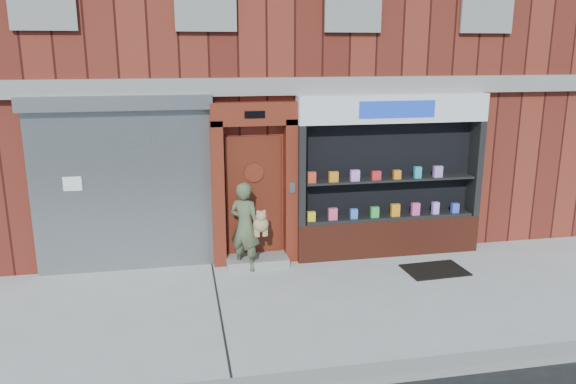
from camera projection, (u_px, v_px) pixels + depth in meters
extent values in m
plane|color=#9E9E99|center=(321.00, 301.00, 8.63)|extent=(80.00, 80.00, 0.00)
cube|color=gray|center=(366.00, 375.00, 6.57)|extent=(60.00, 0.30, 0.12)
cube|color=#551A13|center=(261.00, 39.00, 13.35)|extent=(12.00, 8.00, 8.00)
cube|color=gray|center=(296.00, 86.00, 9.68)|extent=(12.00, 0.16, 0.30)
cube|color=gray|center=(123.00, 192.00, 9.57)|extent=(3.00, 0.10, 2.80)
cube|color=slate|center=(116.00, 103.00, 9.14)|extent=(3.10, 0.30, 0.24)
cube|color=white|center=(72.00, 184.00, 9.31)|extent=(0.30, 0.01, 0.24)
cube|color=#5B1B0F|center=(218.00, 195.00, 9.82)|extent=(0.22, 0.28, 2.60)
cube|color=#5B1B0F|center=(291.00, 191.00, 10.06)|extent=(0.22, 0.28, 2.60)
cube|color=#5B1B0F|center=(254.00, 114.00, 9.60)|extent=(1.50, 0.28, 0.40)
cube|color=black|center=(255.00, 115.00, 9.45)|extent=(0.35, 0.01, 0.12)
cube|color=#541B0F|center=(254.00, 197.00, 10.07)|extent=(1.00, 0.06, 2.20)
cylinder|color=black|center=(254.00, 173.00, 9.92)|extent=(0.28, 0.02, 0.28)
cylinder|color=#5B1B0F|center=(254.00, 173.00, 9.91)|extent=(0.34, 0.02, 0.34)
cube|color=gray|center=(257.00, 261.00, 10.09)|extent=(1.10, 0.55, 0.15)
cube|color=slate|center=(292.00, 188.00, 9.89)|extent=(0.10, 0.02, 0.18)
cube|color=#602516|center=(387.00, 236.00, 10.58)|extent=(3.50, 0.40, 0.70)
cube|color=black|center=(300.00, 175.00, 9.96)|extent=(0.12, 0.40, 1.80)
cube|color=black|center=(475.00, 168.00, 10.59)|extent=(0.12, 0.40, 1.80)
cube|color=black|center=(387.00, 169.00, 10.45)|extent=(3.30, 0.03, 1.80)
cube|color=black|center=(388.00, 217.00, 10.49)|extent=(3.20, 0.36, 0.06)
cube|color=black|center=(390.00, 179.00, 10.31)|extent=(3.20, 0.36, 0.04)
cube|color=white|center=(393.00, 108.00, 9.99)|extent=(3.50, 0.40, 0.50)
cube|color=blue|center=(397.00, 109.00, 9.80)|extent=(1.40, 0.01, 0.30)
cube|color=yellow|center=(311.00, 216.00, 10.10)|extent=(0.14, 0.09, 0.17)
cube|color=#E54C77|center=(333.00, 214.00, 10.17)|extent=(0.16, 0.09, 0.22)
cube|color=#3F6ED7|center=(354.00, 214.00, 10.25)|extent=(0.13, 0.09, 0.18)
cube|color=green|center=(375.00, 212.00, 10.32)|extent=(0.15, 0.09, 0.20)
cube|color=orange|center=(395.00, 210.00, 10.40)|extent=(0.16, 0.09, 0.23)
cube|color=#E44C96|center=(415.00, 209.00, 10.47)|extent=(0.15, 0.09, 0.23)
cube|color=#C38AF8|center=(435.00, 208.00, 10.54)|extent=(0.12, 0.09, 0.23)
cube|color=blue|center=(455.00, 208.00, 10.62)|extent=(0.14, 0.09, 0.18)
cube|color=#C83F23|center=(312.00, 177.00, 9.93)|extent=(0.15, 0.09, 0.20)
cube|color=orange|center=(333.00, 177.00, 10.00)|extent=(0.17, 0.09, 0.19)
cube|color=#D189F8|center=(355.00, 175.00, 10.08)|extent=(0.16, 0.09, 0.20)
cube|color=red|center=(376.00, 175.00, 10.15)|extent=(0.17, 0.09, 0.16)
cube|color=orange|center=(397.00, 175.00, 10.23)|extent=(0.13, 0.09, 0.16)
cube|color=teal|center=(418.00, 172.00, 10.30)|extent=(0.13, 0.09, 0.21)
cube|color=#B175D3|center=(438.00, 172.00, 10.37)|extent=(0.16, 0.09, 0.21)
imported|color=#4A5739|center=(245.00, 226.00, 9.73)|extent=(0.69, 0.65, 1.58)
sphere|color=#9E804F|center=(261.00, 224.00, 9.66)|extent=(0.27, 0.27, 0.27)
sphere|color=#9E804F|center=(261.00, 216.00, 9.57)|extent=(0.18, 0.18, 0.18)
sphere|color=#9E804F|center=(258.00, 212.00, 9.54)|extent=(0.06, 0.06, 0.06)
sphere|color=#9E804F|center=(264.00, 212.00, 9.56)|extent=(0.06, 0.06, 0.06)
cylinder|color=#9E804F|center=(256.00, 232.00, 9.67)|extent=(0.06, 0.06, 0.16)
cylinder|color=#9E804F|center=(266.00, 231.00, 9.71)|extent=(0.06, 0.06, 0.16)
cylinder|color=#9E804F|center=(258.00, 232.00, 9.66)|extent=(0.06, 0.06, 0.16)
cylinder|color=#9E804F|center=(264.00, 232.00, 9.68)|extent=(0.06, 0.06, 0.16)
cube|color=black|center=(435.00, 270.00, 9.83)|extent=(1.08, 0.78, 0.03)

